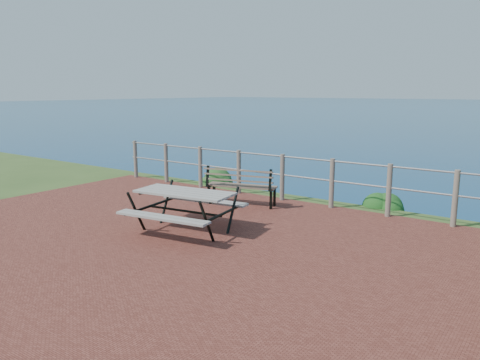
{
  "coord_description": "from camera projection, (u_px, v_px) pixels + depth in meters",
  "views": [
    {
      "loc": [
        5.0,
        -5.19,
        2.36
      ],
      "look_at": [
        0.14,
        1.59,
        0.75
      ],
      "focal_mm": 35.0,
      "sensor_mm": 36.0,
      "label": 1
    }
  ],
  "objects": [
    {
      "name": "shrub_lip_east",
      "position": [
        385.0,
        205.0,
        9.79
      ],
      "size": [
        0.66,
        0.66,
        0.36
      ],
      "primitive_type": "ellipsoid",
      "color": "#164917",
      "rests_on": "ground"
    },
    {
      "name": "shrub_lip_west",
      "position": [
        211.0,
        182.0,
        12.15
      ],
      "size": [
        0.79,
        0.79,
        0.54
      ],
      "primitive_type": "ellipsoid",
      "color": "#1B481B",
      "rests_on": "ground"
    },
    {
      "name": "safety_railing",
      "position": [
        282.0,
        175.0,
        10.01
      ],
      "size": [
        9.4,
        0.1,
        1.0
      ],
      "color": "#6B5B4C",
      "rests_on": "ground"
    },
    {
      "name": "park_bench",
      "position": [
        242.0,
        180.0,
        9.59
      ],
      "size": [
        1.49,
        0.75,
        0.82
      ],
      "rotation": [
        0.0,
        0.0,
        0.28
      ],
      "color": "brown",
      "rests_on": "ground"
    },
    {
      "name": "picnic_table",
      "position": [
        185.0,
        207.0,
        7.78
      ],
      "size": [
        1.72,
        1.41,
        0.69
      ],
      "rotation": [
        0.0,
        0.0,
        0.15
      ],
      "color": "gray",
      "rests_on": "ground"
    },
    {
      "name": "ground",
      "position": [
        175.0,
        241.0,
        7.45
      ],
      "size": [
        10.0,
        7.0,
        0.12
      ],
      "primitive_type": "cube",
      "color": "maroon",
      "rests_on": "ground"
    }
  ]
}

